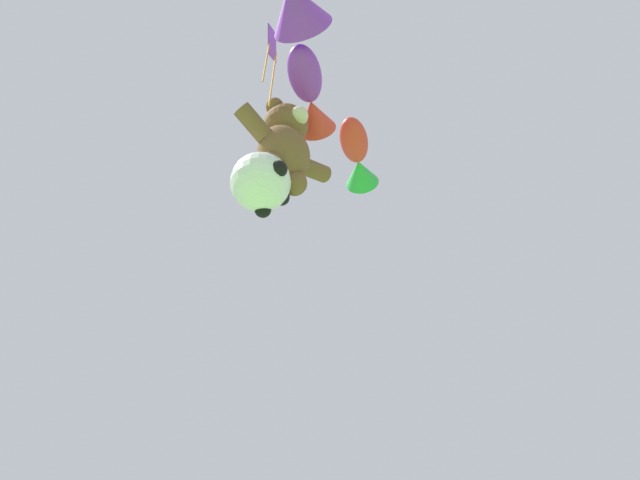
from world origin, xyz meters
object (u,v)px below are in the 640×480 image
object	(u,v)px
soccer_ball_kite	(261,183)
fish_kite_violet	(309,95)
fish_kite_crimson	(357,157)
teddy_bear_kite	(285,145)
diamond_kite	(272,51)

from	to	relation	value
soccer_ball_kite	fish_kite_violet	distance (m)	2.70
soccer_ball_kite	fish_kite_crimson	world-z (taller)	fish_kite_crimson
teddy_bear_kite	fish_kite_violet	size ratio (longest dim) A/B	1.16
soccer_ball_kite	fish_kite_crimson	size ratio (longest dim) A/B	0.61
fish_kite_violet	diamond_kite	bearing A→B (deg)	165.02
fish_kite_crimson	fish_kite_violet	size ratio (longest dim) A/B	0.96
teddy_bear_kite	soccer_ball_kite	size ratio (longest dim) A/B	1.99
soccer_ball_kite	fish_kite_violet	bearing A→B (deg)	-59.13
fish_kite_crimson	diamond_kite	xyz separation A→B (m)	(-2.97, -0.38, 0.47)
teddy_bear_kite	diamond_kite	bearing A→B (deg)	-160.36
fish_kite_crimson	diamond_kite	bearing A→B (deg)	-172.75
teddy_bear_kite	fish_kite_crimson	bearing A→B (deg)	2.91
teddy_bear_kite	fish_kite_crimson	xyz separation A→B (m)	(2.23, 0.11, 1.89)
teddy_bear_kite	fish_kite_violet	distance (m)	1.44
teddy_bear_kite	fish_kite_violet	xyz separation A→B (m)	(0.14, -0.50, 1.34)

